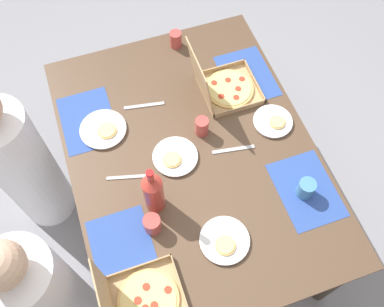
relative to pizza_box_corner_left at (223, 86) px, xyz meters
The scene contains 22 objects.
ground_plane 0.92m from the pizza_box_corner_left, 137.25° to the left, with size 6.00×6.00×0.00m, color gray.
dining_table 0.43m from the pizza_box_corner_left, 137.25° to the left, with size 1.58×1.18×0.78m.
placemat_near_left 0.67m from the pizza_box_corner_left, 165.94° to the right, with size 0.36×0.26×0.00m, color #2D4C9E.
placemat_near_right 0.18m from the pizza_box_corner_left, 70.20° to the right, with size 0.36×0.26×0.00m, color #2D4C9E.
placemat_far_left 0.97m from the pizza_box_corner_left, 132.50° to the left, with size 0.36×0.26×0.00m, color #2D4C9E.
placemat_far_right 0.72m from the pizza_box_corner_left, 85.28° to the left, with size 0.36×0.26×0.00m, color #2D4C9E.
pizza_box_corner_left is the anchor object (origin of this frame).
pizza_box_center 1.13m from the pizza_box_corner_left, 141.73° to the left, with size 0.29×0.29×0.32m.
plate_far_right 0.81m from the pizza_box_corner_left, 159.42° to the left, with size 0.22×0.22×0.03m.
plate_far_left 0.47m from the pizza_box_corner_left, 129.14° to the left, with size 0.22×0.22×0.03m.
plate_middle 0.65m from the pizza_box_corner_left, 92.51° to the left, with size 0.23×0.23×0.03m.
plate_near_left 0.32m from the pizza_box_corner_left, 146.96° to the right, with size 0.20×0.20×0.03m.
soda_bottle 0.72m from the pizza_box_corner_left, 133.47° to the left, with size 0.09×0.09×0.32m.
cup_spare 0.27m from the pizza_box_corner_left, 136.16° to the left, with size 0.07×0.07×0.10m, color #BF4742.
cup_dark 0.41m from the pizza_box_corner_left, 18.49° to the left, with size 0.07×0.07×0.09m, color #BF4742.
cup_clear_left 0.68m from the pizza_box_corner_left, 167.64° to the right, with size 0.08×0.08×0.09m, color teal.
cup_red 0.82m from the pizza_box_corner_left, 136.69° to the left, with size 0.08×0.08×0.09m, color #BF4742.
knife_by_near_right 0.35m from the pizza_box_corner_left, 167.45° to the left, with size 0.21×0.02×0.01m, color #B7B7BC.
knife_by_far_left 0.42m from the pizza_box_corner_left, 83.12° to the left, with size 0.21×0.02×0.01m, color #B7B7BC.
fork_by_far_right 0.69m from the pizza_box_corner_left, 117.59° to the left, with size 0.19×0.02×0.01m, color #B7B7BC.
diner_left_seat 1.33m from the pizza_box_corner_left, 120.17° to the left, with size 0.32×0.32×1.16m.
diner_right_seat 1.16m from the pizza_box_corner_left, 87.00° to the left, with size 0.32×0.32×1.17m.
Camera 1 is at (-0.93, 0.32, 2.58)m, focal length 39.72 mm.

